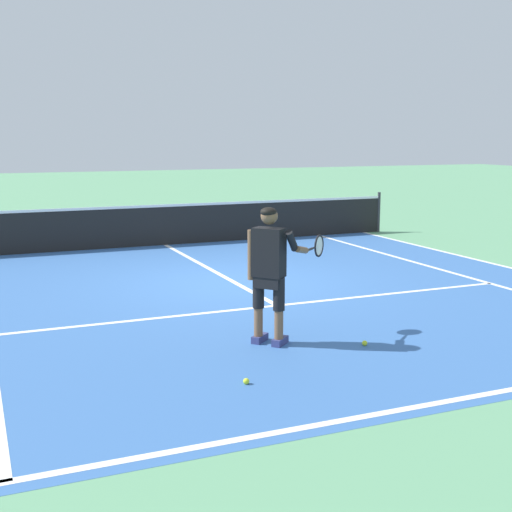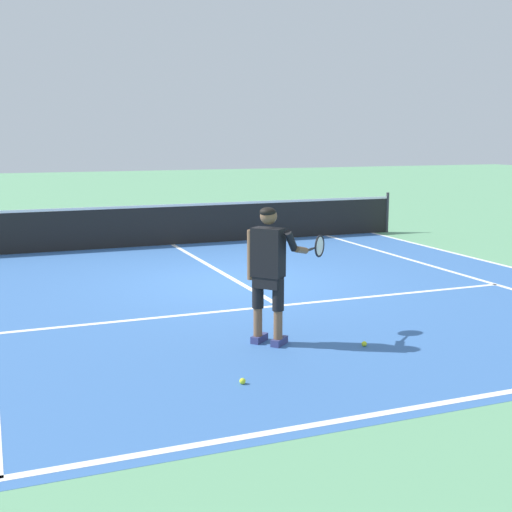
# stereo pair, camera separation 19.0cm
# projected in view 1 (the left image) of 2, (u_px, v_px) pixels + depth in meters

# --- Properties ---
(ground_plane) EXTENTS (80.00, 80.00, 0.00)m
(ground_plane) POSITION_uv_depth(u_px,v_px,m) (234.00, 282.00, 12.06)
(ground_plane) COLOR #609E70
(court_inner_surface) EXTENTS (10.98, 10.92, 0.00)m
(court_inner_surface) POSITION_uv_depth(u_px,v_px,m) (249.00, 290.00, 11.43)
(court_inner_surface) COLOR #3866A8
(court_inner_surface) RESTS_ON ground
(line_baseline) EXTENTS (10.98, 0.10, 0.01)m
(line_baseline) POSITION_uv_depth(u_px,v_px,m) (452.00, 400.00, 6.66)
(line_baseline) COLOR white
(line_baseline) RESTS_ON ground
(line_service) EXTENTS (8.23, 0.10, 0.01)m
(line_service) POSITION_uv_depth(u_px,v_px,m) (277.00, 305.00, 10.40)
(line_service) COLOR white
(line_service) RESTS_ON ground
(line_centre_service) EXTENTS (0.10, 6.40, 0.01)m
(line_centre_service) POSITION_uv_depth(u_px,v_px,m) (209.00, 269.00, 13.30)
(line_centre_service) COLOR white
(line_centre_service) RESTS_ON ground
(line_singles_right) EXTENTS (0.10, 10.52, 0.01)m
(line_singles_right) POSITION_uv_depth(u_px,v_px,m) (448.00, 272.00, 13.01)
(line_singles_right) COLOR white
(line_singles_right) RESTS_ON ground
(line_doubles_right) EXTENTS (0.10, 10.52, 0.01)m
(line_doubles_right) POSITION_uv_depth(u_px,v_px,m) (504.00, 266.00, 13.53)
(line_doubles_right) COLOR white
(line_doubles_right) RESTS_ON ground
(tennis_net) EXTENTS (11.96, 0.08, 1.07)m
(tennis_net) POSITION_uv_depth(u_px,v_px,m) (165.00, 224.00, 16.12)
(tennis_net) COLOR #333338
(tennis_net) RESTS_ON ground
(tennis_player) EXTENTS (1.19, 0.68, 1.71)m
(tennis_player) POSITION_uv_depth(u_px,v_px,m) (270.00, 266.00, 8.33)
(tennis_player) COLOR navy
(tennis_player) RESTS_ON ground
(tennis_ball_near_feet) EXTENTS (0.07, 0.07, 0.07)m
(tennis_ball_near_feet) POSITION_uv_depth(u_px,v_px,m) (365.00, 343.00, 8.41)
(tennis_ball_near_feet) COLOR #CCE02D
(tennis_ball_near_feet) RESTS_ON ground
(tennis_ball_by_baseline) EXTENTS (0.07, 0.07, 0.07)m
(tennis_ball_by_baseline) POSITION_uv_depth(u_px,v_px,m) (246.00, 381.00, 7.10)
(tennis_ball_by_baseline) COLOR #CCE02D
(tennis_ball_by_baseline) RESTS_ON ground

